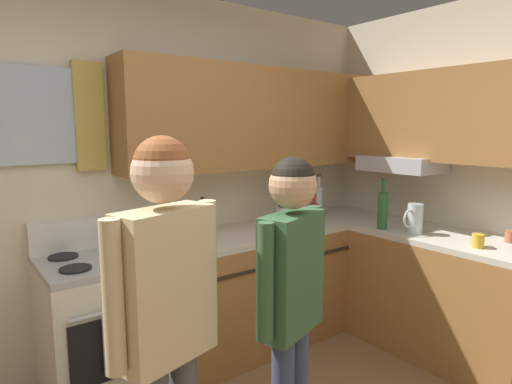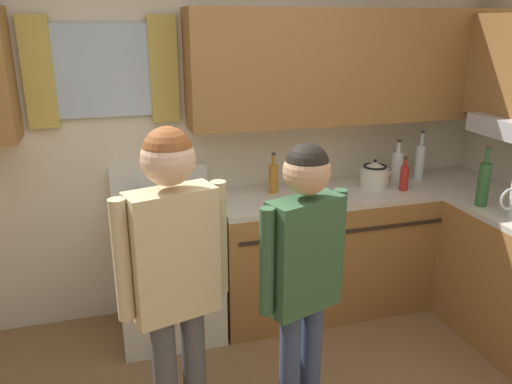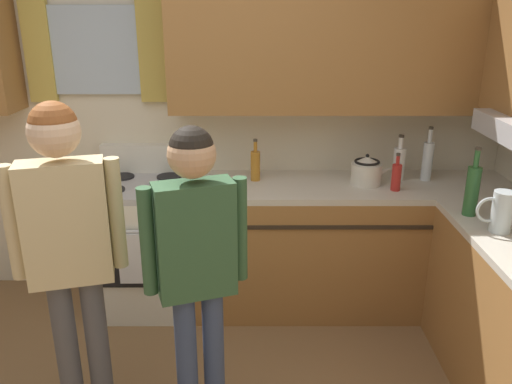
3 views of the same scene
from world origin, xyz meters
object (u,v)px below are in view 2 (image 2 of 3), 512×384
at_px(bottle_oil_amber, 273,178).
at_px(adult_left, 174,267).
at_px(bottle_milk_white, 397,165).
at_px(adult_in_plaid, 304,266).
at_px(bottle_tall_clear, 420,161).
at_px(stove_oven, 168,267).
at_px(bottle_sauce_red, 404,178).
at_px(stovetop_kettle, 375,174).
at_px(bottle_wine_green, 484,183).

distance_m(bottle_oil_amber, adult_left, 1.47).
distance_m(bottle_milk_white, adult_left, 2.18).
bearing_deg(adult_in_plaid, bottle_tall_clear, 41.27).
xyz_separation_m(stove_oven, bottle_oil_amber, (0.76, 0.07, 0.54)).
relative_size(bottle_oil_amber, adult_in_plaid, 0.18).
distance_m(bottle_sauce_red, bottle_milk_white, 0.22).
distance_m(stove_oven, adult_left, 1.27).
xyz_separation_m(bottle_milk_white, stovetop_kettle, (-0.23, -0.09, -0.02)).
bearing_deg(bottle_oil_amber, stove_oven, -174.61).
height_order(stovetop_kettle, adult_in_plaid, adult_in_plaid).
height_order(bottle_wine_green, bottle_tall_clear, bottle_wine_green).
distance_m(bottle_wine_green, adult_in_plaid, 1.60).
distance_m(bottle_oil_amber, bottle_sauce_red, 0.92).
height_order(bottle_wine_green, bottle_sauce_red, bottle_wine_green).
bearing_deg(bottle_oil_amber, bottle_wine_green, -27.32).
distance_m(bottle_oil_amber, adult_in_plaid, 1.27).
height_order(bottle_sauce_red, adult_left, adult_left).
distance_m(bottle_oil_amber, bottle_milk_white, 0.97).
xyz_separation_m(adult_left, adult_in_plaid, (0.58, -0.04, -0.06)).
bearing_deg(bottle_tall_clear, stove_oven, -177.70).
distance_m(stovetop_kettle, adult_left, 1.94).
xyz_separation_m(bottle_milk_white, bottle_tall_clear, (0.19, 0.00, 0.02)).
bearing_deg(bottle_oil_amber, stovetop_kettle, -6.39).
bearing_deg(adult_left, bottle_tall_clear, 31.12).
bearing_deg(stove_oven, bottle_milk_white, 2.55).
bearing_deg(adult_in_plaid, adult_left, 176.17).
relative_size(bottle_wine_green, adult_in_plaid, 0.25).
height_order(bottle_milk_white, bottle_tall_clear, bottle_tall_clear).
bearing_deg(bottle_wine_green, bottle_tall_clear, 94.63).
height_order(stovetop_kettle, adult_left, adult_left).
relative_size(bottle_milk_white, adult_left, 0.19).
height_order(bottle_wine_green, bottle_milk_white, bottle_wine_green).
height_order(bottle_tall_clear, adult_left, adult_left).
bearing_deg(stovetop_kettle, adult_in_plaid, -130.73).
bearing_deg(bottle_tall_clear, bottle_sauce_red, -140.83).
height_order(bottle_milk_white, adult_left, adult_left).
xyz_separation_m(bottle_sauce_red, bottle_tall_clear, (0.26, 0.21, 0.05)).
distance_m(bottle_tall_clear, adult_left, 2.34).
relative_size(bottle_oil_amber, bottle_sauce_red, 1.16).
relative_size(bottle_milk_white, adult_in_plaid, 0.20).
relative_size(stove_oven, bottle_milk_white, 3.51).
bearing_deg(stovetop_kettle, adult_left, -144.63).
relative_size(adult_left, adult_in_plaid, 1.06).
bearing_deg(bottle_sauce_red, adult_in_plaid, -138.28).
distance_m(bottle_wine_green, adult_left, 2.14).
relative_size(bottle_sauce_red, adult_in_plaid, 0.16).
bearing_deg(bottle_sauce_red, adult_left, -150.21).
bearing_deg(stove_oven, bottle_oil_amber, 5.39).
xyz_separation_m(stove_oven, adult_left, (-0.09, -1.13, 0.57)).
relative_size(stove_oven, adult_in_plaid, 0.71).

